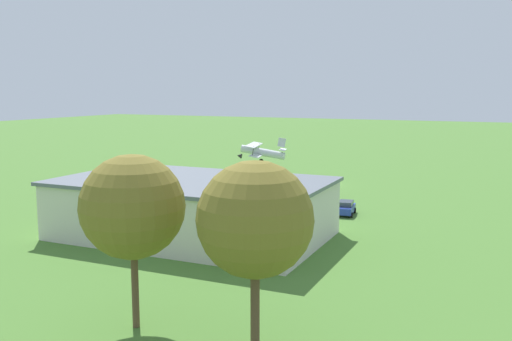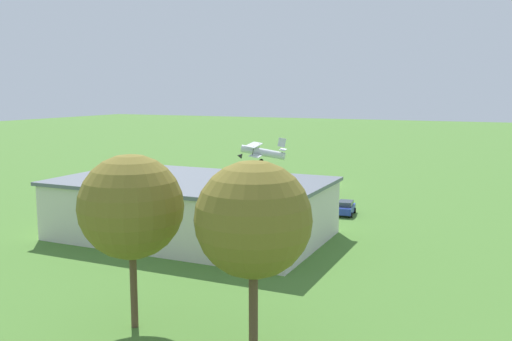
{
  "view_description": "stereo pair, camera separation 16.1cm",
  "coord_description": "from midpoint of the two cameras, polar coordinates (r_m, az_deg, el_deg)",
  "views": [
    {
      "loc": [
        -25.71,
        83.39,
        14.77
      ],
      "look_at": [
        6.16,
        13.99,
        3.76
      ],
      "focal_mm": 39.11,
      "sensor_mm": 36.0,
      "label": 1
    },
    {
      "loc": [
        -25.86,
        83.32,
        14.77
      ],
      "look_at": [
        6.16,
        13.99,
        3.76
      ],
      "focal_mm": 39.11,
      "sensor_mm": 36.0,
      "label": 2
    }
  ],
  "objects": [
    {
      "name": "ground_plane",
      "position": [
        88.49,
        7.37,
        -1.47
      ],
      "size": [
        400.0,
        400.0,
        0.0
      ],
      "primitive_type": "plane",
      "color": "#47752D"
    },
    {
      "name": "hangar",
      "position": [
        57.04,
        -6.56,
        -3.81
      ],
      "size": [
        27.0,
        16.23,
        5.87
      ],
      "color": "beige",
      "rests_on": "ground_plane"
    },
    {
      "name": "biplane",
      "position": [
        83.87,
        0.48,
        1.92
      ],
      "size": [
        7.71,
        7.57,
        4.01
      ],
      "color": "silver"
    },
    {
      "name": "car_blue",
      "position": [
        67.57,
        9.1,
        -3.78
      ],
      "size": [
        2.41,
        4.12,
        1.67
      ],
      "color": "#23389E",
      "rests_on": "ground_plane"
    },
    {
      "name": "car_green",
      "position": [
        73.7,
        -3.31,
        -2.75
      ],
      "size": [
        2.5,
        4.27,
        1.49
      ],
      "color": "#1E6B38",
      "rests_on": "ground_plane"
    },
    {
      "name": "car_grey",
      "position": [
        76.98,
        -7.76,
        -2.3
      ],
      "size": [
        2.34,
        4.41,
        1.58
      ],
      "color": "slate",
      "rests_on": "ground_plane"
    },
    {
      "name": "car_red",
      "position": [
        79.98,
        -12.03,
        -2.01
      ],
      "size": [
        2.37,
        4.7,
        1.61
      ],
      "color": "red",
      "rests_on": "ground_plane"
    },
    {
      "name": "car_yellow",
      "position": [
        84.1,
        -16.67,
        -1.67
      ],
      "size": [
        2.34,
        4.34,
        1.64
      ],
      "color": "gold",
      "rests_on": "ground_plane"
    },
    {
      "name": "car_white",
      "position": [
        87.83,
        -20.03,
        -1.43
      ],
      "size": [
        1.99,
        4.32,
        1.6
      ],
      "color": "white",
      "rests_on": "ground_plane"
    },
    {
      "name": "person_crossing_taxiway",
      "position": [
        65.01,
        6.32,
        -4.29
      ],
      "size": [
        0.53,
        0.53,
        1.55
      ],
      "color": "#72338C",
      "rests_on": "ground_plane"
    },
    {
      "name": "person_near_hangar_door",
      "position": [
        72.7,
        4.87,
        -2.89
      ],
      "size": [
        0.5,
        0.5,
        1.64
      ],
      "color": "#B23333",
      "rests_on": "ground_plane"
    },
    {
      "name": "person_at_fence_line",
      "position": [
        66.08,
        4.89,
        -3.97
      ],
      "size": [
        0.5,
        0.5,
        1.74
      ],
      "color": "beige",
      "rests_on": "ground_plane"
    },
    {
      "name": "person_beside_truck",
      "position": [
        70.13,
        1.36,
        -3.21
      ],
      "size": [
        0.48,
        0.48,
        1.78
      ],
      "color": "beige",
      "rests_on": "ground_plane"
    },
    {
      "name": "person_by_parked_cars",
      "position": [
        68.8,
        6.69,
        -3.54
      ],
      "size": [
        0.48,
        0.48,
        1.66
      ],
      "color": "#33723F",
      "rests_on": "ground_plane"
    },
    {
      "name": "tree_by_windsock",
      "position": [
        31.13,
        -0.25,
        -5.05
      ],
      "size": [
        6.63,
        6.63,
        10.97
      ],
      "color": "brown",
      "rests_on": "ground_plane"
    },
    {
      "name": "tree_near_perimeter_road",
      "position": [
        34.94,
        -12.64,
        -3.66
      ],
      "size": [
        6.47,
        6.47,
        10.96
      ],
      "color": "brown",
      "rests_on": "ground_plane"
    }
  ]
}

